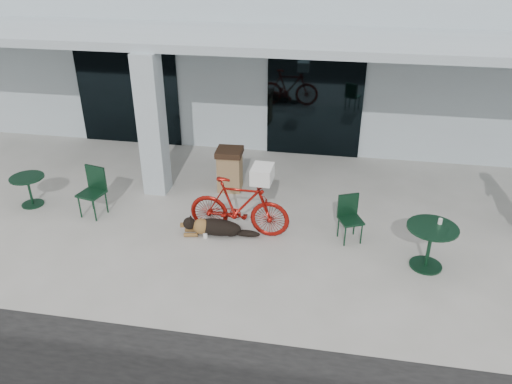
% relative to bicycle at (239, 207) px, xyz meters
% --- Properties ---
extents(ground, '(80.00, 80.00, 0.00)m').
position_rel_bicycle_xyz_m(ground, '(-0.70, -0.85, -0.59)').
color(ground, '#AEABA4').
rests_on(ground, ground).
extents(building, '(22.00, 7.00, 4.50)m').
position_rel_bicycle_xyz_m(building, '(-0.70, 7.65, 1.66)').
color(building, '#A4B1B9').
rests_on(building, ground).
extents(storefront_glass_left, '(2.80, 0.06, 2.70)m').
position_rel_bicycle_xyz_m(storefront_glass_left, '(-3.90, 4.13, 0.76)').
color(storefront_glass_left, black).
rests_on(storefront_glass_left, ground).
extents(storefront_glass_right, '(2.40, 0.06, 2.70)m').
position_rel_bicycle_xyz_m(storefront_glass_right, '(1.10, 4.13, 0.76)').
color(storefront_glass_right, black).
rests_on(storefront_glass_right, ground).
extents(column, '(0.50, 0.50, 3.12)m').
position_rel_bicycle_xyz_m(column, '(-2.20, 1.45, 0.97)').
color(column, '#A4B1B9').
rests_on(column, ground).
extents(overhang, '(22.00, 2.80, 0.18)m').
position_rel_bicycle_xyz_m(overhang, '(-0.70, 2.75, 2.62)').
color(overhang, '#A4B1B9').
rests_on(overhang, column).
extents(bicycle, '(1.98, 0.62, 1.18)m').
position_rel_bicycle_xyz_m(bicycle, '(0.00, 0.00, 0.00)').
color(bicycle, maroon).
rests_on(bicycle, ground).
extents(laundry_basket, '(0.39, 0.51, 0.30)m').
position_rel_bicycle_xyz_m(laundry_basket, '(0.45, -0.02, 0.74)').
color(laundry_basket, white).
rests_on(laundry_basket, bicycle).
extents(dog, '(1.19, 0.58, 0.38)m').
position_rel_bicycle_xyz_m(dog, '(-0.43, -0.15, -0.40)').
color(dog, black).
rests_on(dog, ground).
extents(cup_near_dog, '(0.11, 0.11, 0.11)m').
position_rel_bicycle_xyz_m(cup_near_dog, '(-0.62, -0.29, -0.54)').
color(cup_near_dog, white).
rests_on(cup_near_dog, ground).
extents(cafe_table_near, '(0.77, 0.77, 0.67)m').
position_rel_bicycle_xyz_m(cafe_table_near, '(-4.65, 0.32, -0.26)').
color(cafe_table_near, '#133722').
rests_on(cafe_table_near, ground).
extents(cafe_chair_near, '(0.57, 0.60, 1.04)m').
position_rel_bicycle_xyz_m(cafe_chair_near, '(-3.13, 0.15, -0.07)').
color(cafe_chair_near, '#133722').
rests_on(cafe_chair_near, ground).
extents(cafe_table_far, '(1.02, 1.02, 0.82)m').
position_rel_bicycle_xyz_m(cafe_table_far, '(3.48, -0.50, -0.18)').
color(cafe_table_far, '#133722').
rests_on(cafe_table_far, ground).
extents(cafe_chair_far_a, '(0.55, 0.57, 0.91)m').
position_rel_bicycle_xyz_m(cafe_chair_far_a, '(2.13, 0.12, -0.14)').
color(cafe_chair_far_a, '#133722').
rests_on(cafe_chair_far_a, ground).
extents(cup_on_table, '(0.08, 0.08, 0.10)m').
position_rel_bicycle_xyz_m(cup_on_table, '(3.61, -0.38, 0.28)').
color(cup_on_table, white).
rests_on(cup_on_table, cafe_table_far).
extents(trash_receptacle, '(0.60, 0.60, 0.98)m').
position_rel_bicycle_xyz_m(trash_receptacle, '(-0.59, 1.81, -0.10)').
color(trash_receptacle, olive).
rests_on(trash_receptacle, ground).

